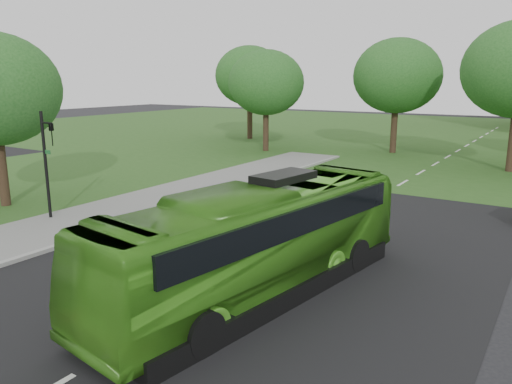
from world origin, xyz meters
TOP-DOWN VIEW (x-y plane):
  - ground at (0.00, 0.00)m, footprint 160.00×160.00m
  - street_surfaces at (-0.38, 22.75)m, footprint 120.00×120.00m
  - tree_park_a at (-13.80, 25.24)m, footprint 6.28×6.28m
  - tree_park_b at (-4.37, 29.93)m, footprint 7.01×7.01m
  - tree_park_f at (-19.78, 31.92)m, footprint 6.91×6.91m
  - bus at (1.00, 0.54)m, footprint 4.22×11.32m
  - traffic_light at (-10.35, 2.00)m, footprint 0.75×0.19m

SIDE VIEW (x-z plane):
  - ground at x=0.00m, z-range 0.00..0.00m
  - street_surfaces at x=-0.38m, z-range -0.05..0.10m
  - bus at x=1.00m, z-range 0.00..3.08m
  - traffic_light at x=-10.35m, z-range 0.41..5.07m
  - tree_park_a at x=-13.80m, z-range 1.49..9.83m
  - tree_park_b at x=-4.37m, z-range 1.60..10.79m
  - tree_park_f at x=-19.78m, z-range 1.66..10.88m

